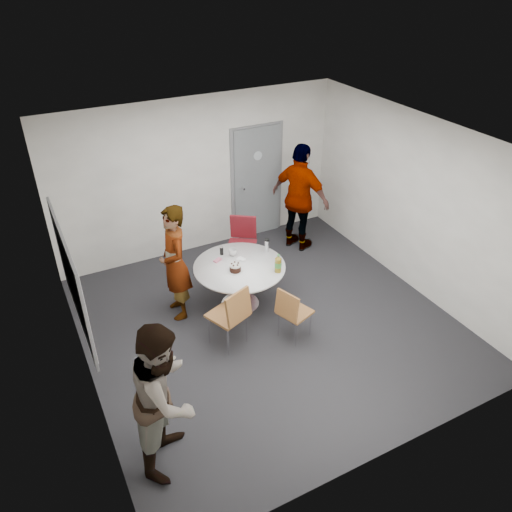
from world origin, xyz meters
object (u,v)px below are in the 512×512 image
door (257,183)px  chair_near_left (232,312)px  person_right (300,198)px  chair_far (242,238)px  person_left (166,395)px  whiteboard (72,278)px  chair_near_right (292,310)px  table (241,271)px  person_main (175,263)px

door → chair_near_left: size_ratio=2.27×
person_right → chair_far: bearing=74.1°
door → person_left: 4.96m
whiteboard → person_left: 1.80m
chair_near_right → table: bearing=175.4°
person_left → person_right: bearing=-12.4°
whiteboard → person_left: size_ratio=1.08×
door → chair_near_right: size_ratio=2.61×
person_left → chair_near_left: bearing=-10.4°
table → person_main: bearing=164.7°
chair_near_right → person_left: bearing=-83.3°
table → chair_far: bearing=62.9°
door → person_main: (-2.15, -1.64, -0.15)m
chair_near_left → chair_near_right: (0.77, -0.23, -0.08)m
door → whiteboard: door is taller
door → table: 2.30m
table → chair_far: size_ratio=1.42×
door → person_left: size_ratio=1.20×
door → table: bearing=-123.3°
whiteboard → chair_far: whiteboard is taller
person_right → door: bearing=3.0°
chair_near_left → person_main: bearing=89.9°
chair_near_right → person_main: 1.77m
person_right → person_main: bearing=83.3°
chair_far → person_left: bearing=86.5°
door → whiteboard: bearing=-147.3°
whiteboard → person_right: size_ratio=0.98×
whiteboard → chair_near_right: size_ratio=2.34×
whiteboard → chair_near_left: 2.05m
table → person_left: person_left is taller
table → door: bearing=56.7°
whiteboard → chair_far: 3.18m
door → person_right: (0.42, -0.81, -0.06)m
chair_near_left → person_left: (-1.30, -1.25, 0.31)m
chair_near_right → person_right: bearing=126.9°
table → whiteboard: bearing=-170.5°
door → whiteboard: size_ratio=1.12×
chair_far → person_right: (1.21, 0.18, 0.38)m
chair_far → chair_near_right: bearing=118.5°
chair_near_right → person_left: (-2.07, -1.01, 0.39)m
chair_near_left → person_left: size_ratio=0.53×
door → chair_near_left: door is taller
person_right → table: bearing=98.4°
whiteboard → person_left: bearing=-72.6°
door → table: size_ratio=1.58×
door → whiteboard: (-3.56, -2.28, 0.42)m
person_right → whiteboard: bearing=85.7°
table → person_main: (-0.91, 0.25, 0.27)m
person_left → chair_near_right: bearing=-28.2°
person_main → person_right: 2.71m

